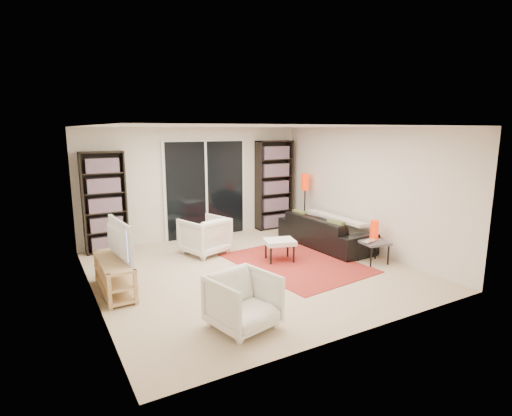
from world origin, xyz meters
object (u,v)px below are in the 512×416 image
object	(u,v)px
tv_stand	(114,275)
armchair_front	(243,301)
sofa	(325,231)
side_table	(374,244)
ottoman	(280,243)
armchair_back	(205,236)
floor_lamp	(305,188)
bookshelf_right	(274,185)
bookshelf_left	(105,202)

from	to	relation	value
tv_stand	armchair_front	world-z (taller)	armchair_front
sofa	armchair_front	xyz separation A→B (m)	(-3.06, -2.24, 0.02)
tv_stand	side_table	xyz separation A→B (m)	(4.28, -0.91, 0.09)
ottoman	side_table	xyz separation A→B (m)	(1.40, -0.92, 0.01)
tv_stand	armchair_back	size ratio (longest dim) A/B	1.59
armchair_front	side_table	world-z (taller)	armchair_front
side_table	armchair_front	bearing A→B (deg)	-162.99
armchair_front	ottoman	world-z (taller)	armchair_front
side_table	floor_lamp	distance (m)	2.46
sofa	ottoman	bearing A→B (deg)	103.02
armchair_back	ottoman	xyz separation A→B (m)	(1.01, -1.09, -0.01)
floor_lamp	ottoman	bearing A→B (deg)	-138.17
bookshelf_right	tv_stand	size ratio (longest dim) A/B	1.69
side_table	sofa	bearing A→B (deg)	93.06
armchair_back	floor_lamp	size ratio (longest dim) A/B	0.57
ottoman	sofa	bearing A→B (deg)	15.22
floor_lamp	sofa	bearing A→B (deg)	-104.25
bookshelf_right	bookshelf_left	bearing A→B (deg)	180.00
bookshelf_left	armchair_front	distance (m)	4.19
bookshelf_left	bookshelf_right	world-z (taller)	bookshelf_right
tv_stand	sofa	xyz separation A→B (m)	(4.21, 0.37, 0.05)
ottoman	armchair_front	bearing A→B (deg)	-132.68
sofa	ottoman	distance (m)	1.38
ottoman	floor_lamp	size ratio (longest dim) A/B	0.46
bookshelf_right	side_table	distance (m)	3.17
bookshelf_right	floor_lamp	xyz separation A→B (m)	(0.37, -0.73, -0.01)
bookshelf_left	armchair_back	world-z (taller)	bookshelf_left
tv_stand	ottoman	bearing A→B (deg)	0.05
tv_stand	armchair_front	xyz separation A→B (m)	(1.14, -1.87, 0.07)
tv_stand	floor_lamp	distance (m)	4.77
armchair_front	side_table	distance (m)	3.28
sofa	floor_lamp	size ratio (longest dim) A/B	1.57
bookshelf_right	floor_lamp	distance (m)	0.82
armchair_back	side_table	size ratio (longest dim) A/B	1.51
bookshelf_left	armchair_front	xyz separation A→B (m)	(0.89, -4.04, -0.64)
armchair_front	floor_lamp	world-z (taller)	floor_lamp
bookshelf_left	ottoman	size ratio (longest dim) A/B	3.10
tv_stand	armchair_front	size ratio (longest dim) A/B	1.69
bookshelf_right	armchair_front	bearing A→B (deg)	-126.25
floor_lamp	side_table	bearing A→B (deg)	-94.97
bookshelf_right	armchair_front	world-z (taller)	bookshelf_right
ottoman	side_table	world-z (taller)	same
tv_stand	floor_lamp	size ratio (longest dim) A/B	0.91
sofa	armchair_front	distance (m)	3.79
armchair_front	bookshelf_right	bearing A→B (deg)	41.02
sofa	armchair_back	size ratio (longest dim) A/B	2.74
bookshelf_left	sofa	world-z (taller)	bookshelf_left
tv_stand	side_table	bearing A→B (deg)	-12.06
armchair_back	tv_stand	bearing A→B (deg)	13.32
armchair_back	armchair_front	distance (m)	3.05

